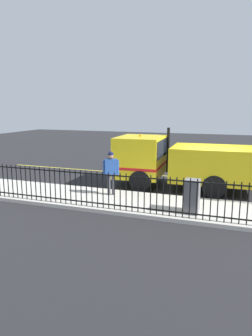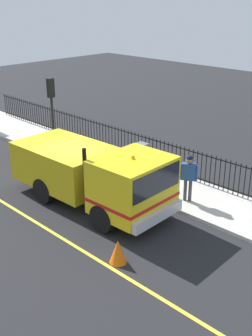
% 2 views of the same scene
% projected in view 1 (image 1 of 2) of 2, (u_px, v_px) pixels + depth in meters
% --- Properties ---
extents(ground_plane, '(60.37, 60.37, 0.00)m').
position_uv_depth(ground_plane, '(212.00, 192.00, 13.37)').
color(ground_plane, '#232326').
rests_on(ground_plane, ground).
extents(sidewalk_slab, '(2.67, 27.44, 0.14)m').
position_uv_depth(sidewalk_slab, '(206.00, 211.00, 10.76)').
color(sidewalk_slab, beige).
rests_on(sidewalk_slab, ground).
extents(lane_marking, '(0.12, 24.70, 0.01)m').
position_uv_depth(lane_marking, '(215.00, 180.00, 15.66)').
color(lane_marking, yellow).
rests_on(lane_marking, ground).
extents(work_truck, '(2.70, 6.61, 2.69)m').
position_uv_depth(work_truck, '(177.00, 160.00, 13.81)').
color(work_truck, yellow).
rests_on(work_truck, ground).
extents(worker_standing, '(0.45, 0.58, 1.79)m').
position_uv_depth(worker_standing, '(111.00, 169.00, 12.28)').
color(worker_standing, '#264C99').
rests_on(worker_standing, sidewalk_slab).
extents(iron_fence, '(0.04, 23.36, 1.33)m').
position_uv_depth(iron_fence, '(204.00, 200.00, 9.57)').
color(iron_fence, black).
rests_on(iron_fence, sidewalk_slab).
extents(utility_cabinet, '(0.66, 0.50, 1.13)m').
position_uv_depth(utility_cabinet, '(192.00, 196.00, 10.30)').
color(utility_cabinet, slate).
rests_on(utility_cabinet, sidewalk_slab).
extents(traffic_cone, '(0.51, 0.51, 0.73)m').
position_uv_depth(traffic_cone, '(128.00, 168.00, 16.79)').
color(traffic_cone, orange).
rests_on(traffic_cone, ground).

